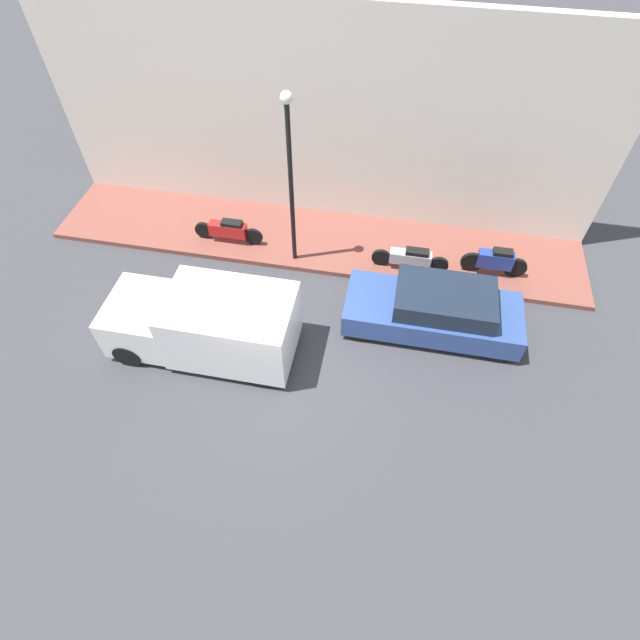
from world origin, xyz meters
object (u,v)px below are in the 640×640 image
(motorcycle_red, at_px, (228,230))
(streetlamp, at_px, (290,168))
(motorcycle_blue, at_px, (495,261))
(parked_car, at_px, (435,310))
(scooter_silver, at_px, (411,258))
(delivery_van, at_px, (204,324))

(motorcycle_red, relative_size, streetlamp, 0.42)
(motorcycle_red, relative_size, motorcycle_blue, 1.15)
(motorcycle_red, distance_m, motorcycle_blue, 7.58)
(parked_car, relative_size, scooter_silver, 2.05)
(motorcycle_red, xyz_separation_m, streetlamp, (-0.34, -2.04, 2.55))
(motorcycle_red, xyz_separation_m, motorcycle_blue, (0.09, -7.58, 0.05))
(motorcycle_red, distance_m, streetlamp, 3.29)
(streetlamp, bearing_deg, motorcycle_red, 80.47)
(streetlamp, bearing_deg, parked_car, -113.32)
(delivery_van, height_order, scooter_silver, delivery_van)
(parked_car, bearing_deg, motorcycle_red, 71.12)
(parked_car, bearing_deg, scooter_silver, 20.86)
(scooter_silver, height_order, motorcycle_blue, motorcycle_blue)
(parked_car, height_order, streetlamp, streetlamp)
(scooter_silver, relative_size, streetlamp, 0.44)
(motorcycle_red, bearing_deg, scooter_silver, -91.69)
(parked_car, distance_m, delivery_van, 5.66)
(parked_car, distance_m, scooter_silver, 2.05)
(parked_car, height_order, motorcycle_blue, parked_car)
(delivery_van, relative_size, motorcycle_blue, 2.52)
(parked_car, height_order, motorcycle_red, parked_car)
(motorcycle_red, bearing_deg, streetlamp, -99.53)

